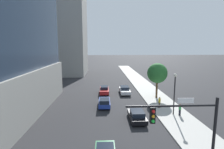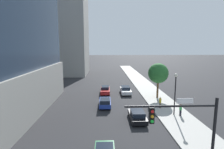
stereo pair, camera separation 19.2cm
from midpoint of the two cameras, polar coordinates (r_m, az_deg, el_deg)
sidewalk at (r=30.59m, az=16.41°, el=-9.36°), size 4.90×120.00×0.15m
construction_building at (r=64.79m, az=-14.76°, el=15.69°), size 15.59×20.01×40.17m
traffic_light_pole at (r=13.49m, az=22.66°, el=-14.34°), size 6.25×0.48×5.95m
street_lamp at (r=25.83m, az=19.67°, el=-4.05°), size 0.44×0.44×5.73m
street_tree at (r=33.55m, az=14.62°, el=0.36°), size 3.64×3.64×6.36m
car_black at (r=23.85m, az=8.27°, el=-12.78°), size 1.90×4.47×1.38m
car_white at (r=36.66m, az=4.50°, el=-4.93°), size 1.94×4.76×1.46m
car_red at (r=36.55m, az=-2.04°, el=-4.92°), size 1.79×4.54×1.50m
car_blue at (r=28.65m, az=-2.03°, el=-8.81°), size 1.78×4.33×1.52m
pedestrian_green_shirt at (r=26.50m, az=21.14°, el=-10.37°), size 0.34×0.34×1.65m
pedestrian_yellow_shirt at (r=28.71m, az=15.23°, el=-8.54°), size 0.34×0.34×1.70m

